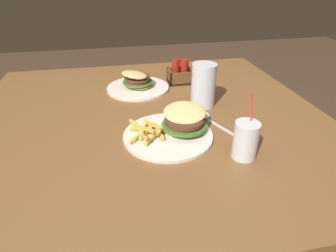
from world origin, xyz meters
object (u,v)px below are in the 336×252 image
Objects in this scene: beer_glass at (203,87)px; meal_plate_far at (137,83)px; juice_glass at (245,141)px; meal_plate_near at (176,127)px; spoon at (204,115)px; condiment_caddy at (180,74)px.

beer_glass is 0.31m from meal_plate_far.
juice_glass reaches higher than beer_glass.
beer_glass reaches higher than meal_plate_near.
meal_plate_far reaches higher than spoon.
juice_glass reaches higher than spoon.
beer_glass is at bearing 52.34° from meal_plate_near.
beer_glass is 0.25m from condiment_caddy.
spoon is 0.72× the size of meal_plate_far.
meal_plate_near is at bearing -127.66° from beer_glass.
meal_plate_near is 0.15m from spoon.
meal_plate_far is at bearing 101.45° from meal_plate_near.
meal_plate_near is 1.74× the size of beer_glass.
meal_plate_near reaches higher than spoon.
meal_plate_near is 1.53× the size of juice_glass.
juice_glass is 1.72× the size of condiment_caddy.
meal_plate_far is (-0.08, 0.39, -0.00)m from meal_plate_near.
meal_plate_near is 0.24m from beer_glass.
spoon is 1.80× the size of condiment_caddy.
meal_plate_far is (-0.24, 0.54, -0.02)m from juice_glass.
beer_glass is at bearing -37.99° from spoon.
juice_glass is at bearing -85.91° from condiment_caddy.
juice_glass is at bearing 165.56° from spoon.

